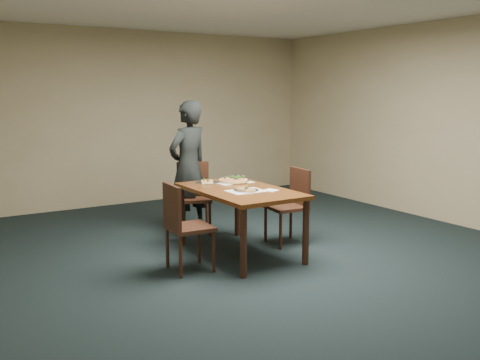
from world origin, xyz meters
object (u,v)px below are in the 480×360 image
diner (188,167)px  pizza_pan (234,180)px  slice_plate_far (207,182)px  slice_plate_near (246,190)px  chair_right (292,201)px  chair_left (183,222)px  dining_table (240,197)px  chair_far (194,193)px

diner → pizza_pan: size_ratio=4.56×
diner → slice_plate_far: bearing=63.4°
diner → slice_plate_near: 1.38m
chair_right → slice_plate_near: size_ratio=3.25×
pizza_pan → slice_plate_far: pizza_pan is taller
chair_left → pizza_pan: chair_left is taller
slice_plate_near → pizza_pan: bearing=71.9°
slice_plate_near → slice_plate_far: 0.69m
diner → slice_plate_near: (0.01, -1.38, -0.09)m
dining_table → slice_plate_far: (-0.13, 0.53, 0.10)m
dining_table → diner: diner is taller
chair_far → diner: (-0.04, 0.07, 0.34)m
chair_far → slice_plate_far: (-0.14, -0.63, 0.25)m
diner → slice_plate_far: size_ratio=6.11×
chair_far → slice_plate_far: size_ratio=3.25×
chair_far → diner: size_ratio=0.53×
diner → chair_far: bearing=98.8°
chair_far → pizza_pan: 0.80m
chair_left → slice_plate_near: chair_left is taller
dining_table → chair_right: 0.78m
chair_right → chair_far: bearing=-140.0°
chair_left → slice_plate_far: (0.68, 0.73, 0.25)m
slice_plate_near → chair_far: bearing=88.9°
chair_left → chair_right: (1.58, 0.25, 0.00)m
slice_plate_far → pizza_pan: bearing=-19.0°
chair_far → chair_left: (-0.82, -1.36, 0.00)m
chair_left → diner: diner is taller
dining_table → chair_right: (0.77, 0.05, -0.14)m
dining_table → slice_plate_near: size_ratio=5.36×
slice_plate_far → chair_far: bearing=77.5°
slice_plate_far → dining_table: bearing=-76.3°
dining_table → slice_plate_far: slice_plate_far is taller
dining_table → chair_far: size_ratio=1.65×
chair_right → diner: size_ratio=0.53×
dining_table → slice_plate_far: size_ratio=5.36×
slice_plate_near → slice_plate_far: bearing=99.7°
chair_far → chair_left: 1.59m
dining_table → slice_plate_near: bearing=-95.2°
dining_table → pizza_pan: (0.17, 0.43, 0.12)m
chair_far → slice_plate_near: 1.34m
chair_left → slice_plate_near: 0.83m
slice_plate_far → diner: bearing=81.5°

